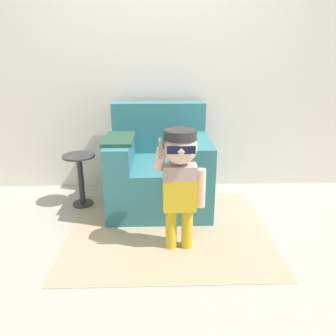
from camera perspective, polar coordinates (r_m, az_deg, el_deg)
ground_plane at (r=3.11m, az=-1.69°, el=-7.48°), size 10.00×10.00×0.00m
wall_back at (r=3.46m, az=-1.94°, el=17.60°), size 10.00×0.05×2.60m
armchair at (r=3.14m, az=-1.60°, el=-0.22°), size 0.94×0.89×0.95m
person_child at (r=2.31m, az=2.12°, el=-0.71°), size 0.37×0.28×0.91m
side_table at (r=3.22m, az=-15.00°, el=-1.24°), size 0.30×0.30×0.51m
rug at (r=2.80m, az=0.07°, el=-10.58°), size 1.63×1.44×0.01m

